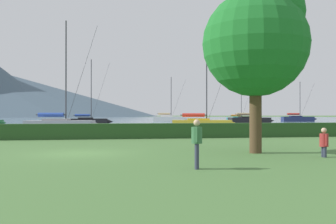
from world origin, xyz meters
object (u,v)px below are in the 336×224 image
object	(u,v)px
sailboat_slip_7	(169,118)
sailboat_slip_8	(298,119)
person_standing_walker	(197,140)
sailboat_slip_9	(88,121)
person_seated_viewer	(324,141)
park_tree	(259,38)
sailboat_slip_1	(250,120)
sailboat_slip_2	(203,124)
sailboat_slip_6	(240,119)
sailboat_slip_3	(61,124)

from	to	relation	value
sailboat_slip_7	sailboat_slip_8	size ratio (longest dim) A/B	1.12
person_standing_walker	sailboat_slip_9	bearing A→B (deg)	106.70
sailboat_slip_7	sailboat_slip_8	bearing A→B (deg)	-0.81
person_seated_viewer	park_tree	distance (m)	5.60
sailboat_slip_9	park_tree	bearing A→B (deg)	-77.20
sailboat_slip_1	sailboat_slip_8	xyz separation A→B (m)	(22.15, 22.72, -0.01)
person_seated_viewer	sailboat_slip_2	bearing A→B (deg)	91.54
sailboat_slip_2	sailboat_slip_9	bearing A→B (deg)	132.62
sailboat_slip_2	sailboat_slip_9	size ratio (longest dim) A/B	0.91
sailboat_slip_1	sailboat_slip_6	bearing A→B (deg)	73.46
person_standing_walker	sailboat_slip_2	bearing A→B (deg)	86.39
park_tree	sailboat_slip_1	bearing A→B (deg)	68.43
person_seated_viewer	sailboat_slip_6	bearing A→B (deg)	79.12
sailboat_slip_6	person_seated_viewer	bearing A→B (deg)	-97.67
sailboat_slip_1	park_tree	size ratio (longest dim) A/B	1.53
sailboat_slip_1	sailboat_slip_9	size ratio (longest dim) A/B	1.10
sailboat_slip_1	person_standing_walker	world-z (taller)	sailboat_slip_1
sailboat_slip_1	sailboat_slip_8	size ratio (longest dim) A/B	1.24
sailboat_slip_7	sailboat_slip_9	bearing A→B (deg)	-114.45
sailboat_slip_7	person_seated_viewer	world-z (taller)	sailboat_slip_7
sailboat_slip_6	person_seated_viewer	world-z (taller)	sailboat_slip_6
person_seated_viewer	person_standing_walker	size ratio (longest dim) A/B	0.76
person_standing_walker	sailboat_slip_8	bearing A→B (deg)	71.46
sailboat_slip_8	park_tree	size ratio (longest dim) A/B	1.24
sailboat_slip_7	park_tree	xyz separation A→B (m)	(-10.62, -81.79, 4.66)
sailboat_slip_9	person_seated_viewer	bearing A→B (deg)	-75.60
sailboat_slip_1	sailboat_slip_3	bearing A→B (deg)	-141.04
sailboat_slip_3	sailboat_slip_8	size ratio (longest dim) A/B	1.18
sailboat_slip_7	person_standing_walker	bearing A→B (deg)	-89.76
sailboat_slip_1	person_seated_viewer	world-z (taller)	sailboat_slip_1
park_tree	sailboat_slip_7	bearing A→B (deg)	82.60
sailboat_slip_1	park_tree	bearing A→B (deg)	-111.48
sailboat_slip_8	sailboat_slip_6	bearing A→B (deg)	173.04
sailboat_slip_3	park_tree	bearing A→B (deg)	-57.04
sailboat_slip_1	sailboat_slip_3	world-z (taller)	sailboat_slip_1
sailboat_slip_9	sailboat_slip_3	bearing A→B (deg)	-91.94
sailboat_slip_3	sailboat_slip_7	bearing A→B (deg)	78.22
sailboat_slip_3	person_seated_viewer	world-z (taller)	sailboat_slip_3
sailboat_slip_9	park_tree	xyz separation A→B (m)	(9.03, -53.10, 4.76)
sailboat_slip_1	sailboat_slip_6	xyz separation A→B (m)	(8.03, 26.88, -0.13)
sailboat_slip_2	sailboat_slip_3	world-z (taller)	sailboat_slip_3
sailboat_slip_6	sailboat_slip_1	bearing A→B (deg)	-96.10
sailboat_slip_3	sailboat_slip_6	distance (m)	66.50
sailboat_slip_9	sailboat_slip_6	bearing A→B (deg)	38.21
sailboat_slip_9	park_tree	size ratio (longest dim) A/B	1.40
sailboat_slip_8	person_standing_walker	xyz separation A→B (m)	(-47.28, -80.35, 0.23)
sailboat_slip_1	person_standing_walker	bearing A→B (deg)	-113.46
sailboat_slip_7	park_tree	world-z (taller)	sailboat_slip_7
sailboat_slip_2	sailboat_slip_6	size ratio (longest dim) A/B	1.00
sailboat_slip_1	sailboat_slip_7	size ratio (longest dim) A/B	1.11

